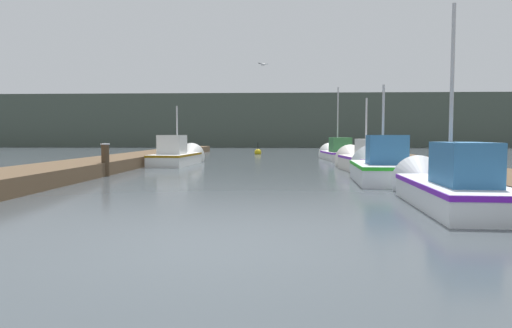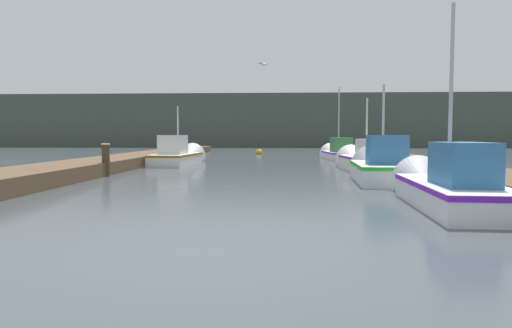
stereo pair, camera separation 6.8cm
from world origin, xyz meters
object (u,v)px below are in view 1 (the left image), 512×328
at_px(fishing_boat_2, 364,160).
at_px(mooring_piling_0, 105,160).
at_px(mooring_piling_1, 373,155).
at_px(fishing_boat_3, 179,156).
at_px(fishing_boat_1, 381,168).
at_px(seagull_lead, 263,64).
at_px(fishing_boat_0, 446,186).
at_px(mooring_piling_2, 366,152).
at_px(channel_buoy, 258,152).
at_px(fishing_boat_4, 336,153).

xyz_separation_m(fishing_boat_2, mooring_piling_0, (-10.04, -3.19, 0.18)).
relative_size(fishing_boat_2, mooring_piling_0, 4.27).
relative_size(fishing_boat_2, mooring_piling_1, 4.79).
bearing_deg(fishing_boat_3, fishing_boat_1, -39.78).
xyz_separation_m(fishing_boat_3, seagull_lead, (4.44, -1.73, 4.41)).
bearing_deg(seagull_lead, fishing_boat_0, 72.49).
relative_size(fishing_boat_1, mooring_piling_2, 4.05).
height_order(fishing_boat_2, channel_buoy, fishing_boat_2).
distance_m(mooring_piling_0, channel_buoy, 20.12).
relative_size(fishing_boat_0, fishing_boat_4, 1.04).
xyz_separation_m(fishing_boat_0, channel_buoy, (-5.27, 25.98, -0.27)).
xyz_separation_m(fishing_boat_1, channel_buoy, (-5.04, 20.76, -0.29)).
bearing_deg(channel_buoy, fishing_boat_0, -78.53).
bearing_deg(fishing_boat_3, channel_buoy, 78.02).
bearing_deg(fishing_boat_4, channel_buoy, 121.68).
relative_size(fishing_boat_3, mooring_piling_1, 5.06).
relative_size(fishing_boat_2, channel_buoy, 4.96).
relative_size(fishing_boat_4, channel_buoy, 4.75).
distance_m(fishing_boat_0, seagull_lead, 13.26).
bearing_deg(seagull_lead, fishing_boat_4, -159.79).
bearing_deg(fishing_boat_1, fishing_boat_3, 139.90).
relative_size(fishing_boat_1, fishing_boat_3, 0.83).
bearing_deg(fishing_boat_0, fishing_boat_4, 92.89).
distance_m(mooring_piling_1, mooring_piling_2, 2.71).
xyz_separation_m(mooring_piling_2, seagull_lead, (-5.61, -3.70, 4.29)).
bearing_deg(mooring_piling_1, seagull_lead, -169.50).
bearing_deg(fishing_boat_1, fishing_boat_2, 90.60).
height_order(mooring_piling_2, channel_buoy, mooring_piling_2).
relative_size(fishing_boat_4, mooring_piling_0, 4.09).
bearing_deg(channel_buoy, fishing_boat_4, -53.75).
bearing_deg(fishing_boat_2, seagull_lead, 149.88).
bearing_deg(fishing_boat_4, mooring_piling_2, -74.66).
distance_m(fishing_boat_0, fishing_boat_2, 9.63).
distance_m(fishing_boat_1, fishing_boat_4, 13.57).
bearing_deg(mooring_piling_0, fishing_boat_3, 80.15).
distance_m(mooring_piling_1, seagull_lead, 6.98).
xyz_separation_m(mooring_piling_0, seagull_lead, (5.66, 5.26, 4.25)).
bearing_deg(fishing_boat_3, mooring_piling_0, -95.98).
distance_m(channel_buoy, seagull_lead, 15.06).
relative_size(fishing_boat_1, seagull_lead, 8.95).
xyz_separation_m(fishing_boat_0, fishing_boat_3, (-8.84, 13.43, 0.02)).
bearing_deg(fishing_boat_0, channel_buoy, 104.34).
bearing_deg(fishing_boat_2, mooring_piling_1, 66.90).
relative_size(fishing_boat_4, seagull_lead, 9.82).
bearing_deg(fishing_boat_1, seagull_lead, 126.27).
relative_size(fishing_boat_2, fishing_boat_3, 0.95).
bearing_deg(seagull_lead, fishing_boat_3, -59.39).
bearing_deg(fishing_boat_4, mooring_piling_0, -133.66).
height_order(mooring_piling_0, mooring_piling_1, mooring_piling_0).
bearing_deg(fishing_boat_2, mooring_piling_0, -167.24).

